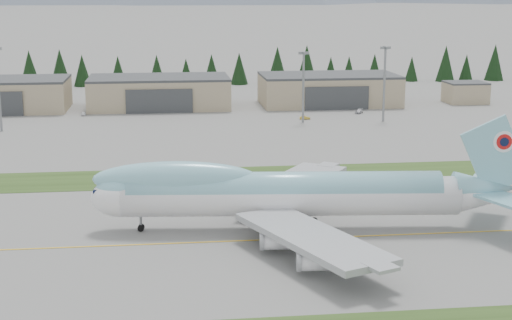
{
  "coord_description": "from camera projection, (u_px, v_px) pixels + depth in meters",
  "views": [
    {
      "loc": [
        -14.24,
        -122.55,
        40.82
      ],
      "look_at": [
        3.72,
        25.23,
        8.0
      ],
      "focal_mm": 55.0,
      "sensor_mm": 36.0,
      "label": 1
    }
  ],
  "objects": [
    {
      "name": "conifer_belt",
      "position": [
        205.0,
        68.0,
        334.51
      ],
      "size": [
        275.42,
        15.87,
        16.72
      ],
      "color": "black",
      "rests_on": "ground"
    },
    {
      "name": "service_vehicle_b",
      "position": [
        305.0,
        119.0,
        247.93
      ],
      "size": [
        3.49,
        1.56,
        1.11
      ],
      "primitive_type": "imported",
      "rotation": [
        0.0,
        0.0,
        1.46
      ],
      "color": "gold",
      "rests_on": "ground"
    },
    {
      "name": "service_vehicle_a",
      "position": [
        83.0,
        115.0,
        255.68
      ],
      "size": [
        1.69,
        3.6,
        1.19
      ],
      "primitive_type": "imported",
      "rotation": [
        0.0,
        0.0,
        0.08
      ],
      "color": "white",
      "rests_on": "ground"
    },
    {
      "name": "hangar_center",
      "position": [
        159.0,
        92.0,
        271.66
      ],
      "size": [
        48.0,
        26.6,
        10.8
      ],
      "color": "tan",
      "rests_on": "ground"
    },
    {
      "name": "taxiway_line_main",
      "position": [
        252.0,
        240.0,
        129.27
      ],
      "size": [
        400.0,
        0.4,
        0.02
      ],
      "primitive_type": "cube",
      "color": "yellow",
      "rests_on": "ground"
    },
    {
      "name": "floodlight_masts",
      "position": [
        309.0,
        71.0,
        237.31
      ],
      "size": [
        164.94,
        7.99,
        24.29
      ],
      "color": "gray",
      "rests_on": "ground"
    },
    {
      "name": "control_shed",
      "position": [
        465.0,
        92.0,
        283.12
      ],
      "size": [
        14.0,
        12.0,
        7.6
      ],
      "color": "tan",
      "rests_on": "ground"
    },
    {
      "name": "grass_strip_far",
      "position": [
        229.0,
        177.0,
        172.9
      ],
      "size": [
        400.0,
        18.0,
        0.08
      ],
      "primitive_type": "cube",
      "color": "#274117",
      "rests_on": "ground"
    },
    {
      "name": "hangar_right",
      "position": [
        329.0,
        89.0,
        278.73
      ],
      "size": [
        48.0,
        26.6,
        10.8
      ],
      "color": "tan",
      "rests_on": "ground"
    },
    {
      "name": "service_vehicle_c",
      "position": [
        359.0,
        113.0,
        260.04
      ],
      "size": [
        3.8,
        4.82,
        1.31
      ],
      "primitive_type": "imported",
      "rotation": [
        0.0,
        0.0,
        -0.51
      ],
      "color": "#AAA9AE",
      "rests_on": "ground"
    },
    {
      "name": "ground",
      "position": [
        252.0,
        240.0,
        129.27
      ],
      "size": [
        7000.0,
        7000.0,
        0.0
      ],
      "primitive_type": "plane",
      "color": "slate",
      "rests_on": "ground"
    },
    {
      "name": "boeing_747_freighter",
      "position": [
        286.0,
        193.0,
        133.57
      ],
      "size": [
        75.96,
        65.2,
        19.98
      ],
      "rotation": [
        0.0,
        0.0,
        -0.1
      ],
      "color": "white",
      "rests_on": "ground"
    }
  ]
}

